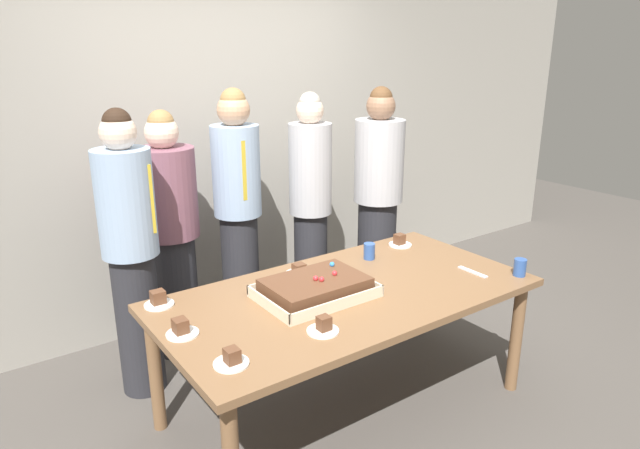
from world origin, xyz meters
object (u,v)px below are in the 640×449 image
at_px(person_serving_front, 238,212).
at_px(sheet_cake, 315,288).
at_px(party_table, 347,303).
at_px(plated_slice_near_right, 323,327).
at_px(plated_slice_center_back, 159,300).
at_px(plated_slice_far_left, 299,271).
at_px(plated_slice_far_right, 232,360).
at_px(plated_slice_near_left, 400,242).
at_px(cake_server_utensil, 473,272).
at_px(person_back_corner, 131,252).
at_px(person_green_shirt_behind, 170,235).
at_px(person_striped_tie_right, 310,206).
at_px(drink_cup_nearest, 520,267).
at_px(plated_slice_center_front, 181,329).
at_px(drink_cup_middle, 369,251).
at_px(person_left_edge_reaching, 378,199).

bearing_deg(person_serving_front, sheet_cake, 0.02).
relative_size(party_table, person_serving_front, 1.17).
height_order(plated_slice_near_right, plated_slice_center_back, same).
xyz_separation_m(plated_slice_far_left, plated_slice_far_right, (-0.76, -0.64, 0.00)).
distance_m(plated_slice_far_left, plated_slice_center_back, 0.81).
bearing_deg(plated_slice_near_left, cake_server_utensil, -87.76).
relative_size(party_table, plated_slice_near_left, 13.49).
bearing_deg(cake_server_utensil, person_back_corner, 146.41).
bearing_deg(person_back_corner, cake_server_utensil, 15.94).
bearing_deg(plated_slice_near_right, cake_server_utensil, 3.53).
xyz_separation_m(person_serving_front, person_green_shirt_behind, (-0.47, 0.05, -0.08)).
bearing_deg(person_striped_tie_right, drink_cup_nearest, 51.60).
bearing_deg(plated_slice_far_left, person_green_shirt_behind, 118.52).
xyz_separation_m(sheet_cake, drink_cup_nearest, (1.11, -0.45, 0.00)).
relative_size(plated_slice_near_right, cake_server_utensil, 0.75).
bearing_deg(plated_slice_far_right, plated_slice_center_front, 100.99).
height_order(drink_cup_middle, person_green_shirt_behind, person_green_shirt_behind).
xyz_separation_m(plated_slice_far_left, drink_cup_nearest, (1.02, -0.75, 0.03)).
distance_m(party_table, plated_slice_far_left, 0.37).
xyz_separation_m(sheet_cake, plated_slice_center_front, (-0.73, 0.02, -0.02)).
relative_size(plated_slice_far_left, person_left_edge_reaching, 0.09).
distance_m(plated_slice_far_right, drink_cup_nearest, 1.78).
relative_size(plated_slice_far_right, plated_slice_center_back, 1.00).
bearing_deg(plated_slice_center_front, cake_server_utensil, -9.79).
bearing_deg(party_table, plated_slice_near_left, 26.62).
bearing_deg(plated_slice_center_back, person_serving_front, 40.23).
bearing_deg(party_table, sheet_cake, 165.90).
bearing_deg(cake_server_utensil, party_table, 163.64).
relative_size(party_table, plated_slice_near_right, 13.49).
relative_size(plated_slice_near_right, plated_slice_center_back, 1.00).
bearing_deg(cake_server_utensil, plated_slice_near_left, 92.24).
bearing_deg(cake_server_utensil, plated_slice_center_front, 170.21).
bearing_deg(plated_slice_center_front, person_back_corner, 87.33).
bearing_deg(person_back_corner, plated_slice_center_back, -42.22).
height_order(sheet_cake, plated_slice_center_front, sheet_cake).
bearing_deg(drink_cup_nearest, plated_slice_far_left, 143.59).
xyz_separation_m(plated_slice_near_right, person_back_corner, (-0.50, 1.15, 0.13)).
height_order(plated_slice_far_right, cake_server_utensil, plated_slice_far_right).
bearing_deg(plated_slice_near_right, person_left_edge_reaching, 41.04).
distance_m(plated_slice_near_left, person_green_shirt_behind, 1.49).
height_order(plated_slice_far_right, plated_slice_center_front, plated_slice_center_front).
bearing_deg(drink_cup_middle, drink_cup_nearest, -53.05).
xyz_separation_m(party_table, person_left_edge_reaching, (1.00, 0.90, 0.23)).
distance_m(plated_slice_far_right, person_left_edge_reaching, 2.19).
xyz_separation_m(sheet_cake, person_left_edge_reaching, (1.17, 0.85, 0.11)).
bearing_deg(plated_slice_far_left, person_back_corner, 146.98).
distance_m(plated_slice_near_left, person_serving_front, 1.10).
relative_size(party_table, person_back_corner, 1.21).
xyz_separation_m(sheet_cake, plated_slice_far_left, (0.09, 0.30, -0.03)).
bearing_deg(person_left_edge_reaching, plated_slice_center_back, -21.78).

